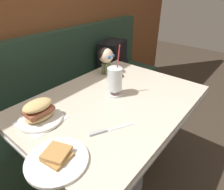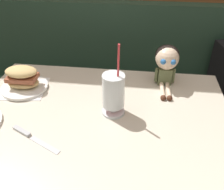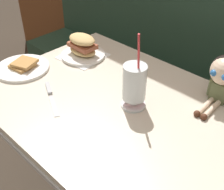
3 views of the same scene
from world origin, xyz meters
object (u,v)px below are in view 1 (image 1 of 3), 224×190
object	(u,v)px
butter_knife	(104,131)
seated_doll	(106,57)
backpack	(113,58)
sandwich_plate	(39,113)
milkshake_glass	(115,80)
toast_plate	(57,159)

from	to	relation	value
butter_knife	seated_doll	size ratio (longest dim) A/B	0.99
backpack	sandwich_plate	bearing A→B (deg)	-158.69
milkshake_glass	seated_doll	world-z (taller)	milkshake_glass
milkshake_glass	butter_knife	distance (m)	0.36
butter_knife	backpack	xyz separation A→B (m)	(1.00, 0.75, -0.09)
sandwich_plate	seated_doll	world-z (taller)	seated_doll
toast_plate	seated_doll	bearing A→B (deg)	27.90
seated_doll	backpack	xyz separation A→B (m)	(0.47, 0.31, -0.21)
toast_plate	milkshake_glass	size ratio (longest dim) A/B	0.79
sandwich_plate	backpack	distance (m)	1.23
sandwich_plate	backpack	bearing A→B (deg)	21.31
sandwich_plate	butter_knife	size ratio (longest dim) A/B	1.01
toast_plate	butter_knife	bearing A→B (deg)	-6.41
milkshake_glass	seated_doll	xyz separation A→B (m)	(0.22, 0.26, 0.03)
milkshake_glass	seated_doll	size ratio (longest dim) A/B	1.44
milkshake_glass	backpack	xyz separation A→B (m)	(0.69, 0.57, -0.18)
milkshake_glass	sandwich_plate	size ratio (longest dim) A/B	1.43
butter_knife	backpack	distance (m)	1.25
toast_plate	backpack	bearing A→B (deg)	30.13
toast_plate	seated_doll	distance (m)	0.88
butter_knife	toast_plate	bearing A→B (deg)	173.59
milkshake_glass	butter_knife	bearing A→B (deg)	-149.43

